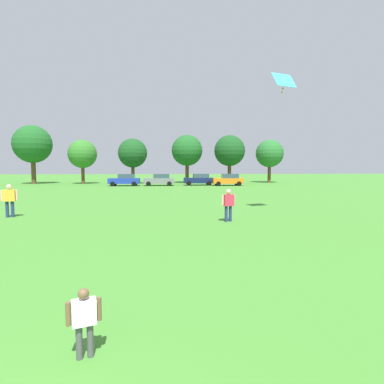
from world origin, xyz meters
TOP-DOWN VIEW (x-y plane):
  - ground_plane at (0.00, 30.00)m, footprint 160.00×160.00m
  - child_kite_flyer at (0.97, 3.04)m, footprint 0.47×0.29m
  - adult_bystander at (5.06, 13.93)m, footprint 0.73×0.46m
  - bystander_near_trees at (-6.49, 16.02)m, footprint 0.83×0.45m
  - kite at (8.66, 16.47)m, footprint 1.50×1.05m
  - parked_car_blue_0 at (-4.29, 43.09)m, footprint 4.30×2.02m
  - parked_car_gray_1 at (0.61, 43.33)m, footprint 4.30×2.02m
  - parked_car_navy_2 at (6.30, 43.90)m, footprint 4.30×2.02m
  - parked_car_orange_3 at (10.37, 42.71)m, footprint 4.30×2.02m
  - tree_far_left at (-19.32, 49.27)m, footprint 5.86×5.86m
  - tree_left at (-11.62, 48.85)m, footprint 4.43×4.43m
  - tree_center_left at (-3.78, 48.50)m, footprint 4.56×4.56m
  - tree_center_right at (4.87, 50.12)m, footprint 5.06×5.06m
  - tree_right at (11.69, 48.93)m, footprint 4.98×4.98m
  - tree_far_right at (18.80, 50.48)m, footprint 4.64×4.64m

SIDE VIEW (x-z plane):
  - ground_plane at x=0.00m, z-range 0.00..0.00m
  - child_kite_flyer at x=0.97m, z-range 0.10..1.13m
  - parked_car_blue_0 at x=-4.29m, z-range 0.02..1.70m
  - parked_car_gray_1 at x=0.61m, z-range 0.02..1.70m
  - parked_car_navy_2 at x=6.30m, z-range 0.02..1.70m
  - parked_car_orange_3 at x=10.37m, z-range 0.02..1.70m
  - adult_bystander at x=5.06m, z-range 0.15..1.77m
  - bystander_near_trees at x=-6.49m, z-range 0.17..1.96m
  - tree_left at x=-11.62m, z-range 1.21..8.10m
  - tree_center_left at x=-3.78m, z-range 1.24..8.34m
  - tree_far_right at x=18.80m, z-range 1.27..8.50m
  - tree_right at x=11.69m, z-range 1.36..9.12m
  - tree_center_right at x=4.87m, z-range 1.38..9.26m
  - tree_far_left at x=-19.32m, z-range 1.60..10.72m
  - kite at x=8.66m, z-range 7.02..8.19m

